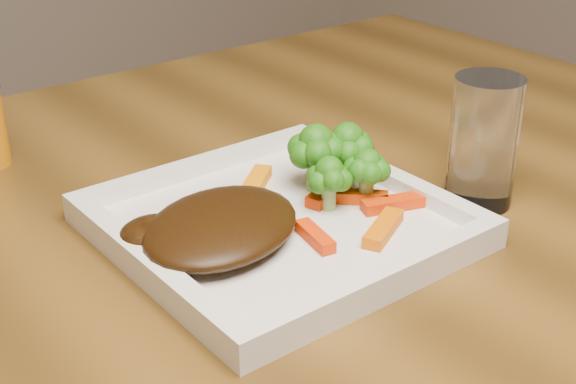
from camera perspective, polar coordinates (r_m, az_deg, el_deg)
plate at (r=0.69m, az=-0.66°, el=-2.55°), size 0.27×0.27×0.01m
steak at (r=0.65m, az=-4.80°, el=-2.43°), size 0.18×0.16×0.03m
broccoli_0 at (r=0.73m, az=2.00°, el=2.72°), size 0.06×0.06×0.07m
broccoli_1 at (r=0.74m, az=4.23°, el=2.87°), size 0.07×0.07×0.06m
broccoli_2 at (r=0.71m, az=5.64°, el=1.47°), size 0.06×0.06×0.06m
broccoli_3 at (r=0.69m, az=2.94°, el=1.10°), size 0.06×0.06×0.06m
carrot_0 at (r=0.67m, az=6.79°, el=-2.59°), size 0.06×0.04×0.01m
carrot_1 at (r=0.71m, az=7.55°, el=-0.79°), size 0.06×0.03×0.01m
carrot_2 at (r=0.65m, az=1.94°, el=-3.16°), size 0.02×0.05×0.01m
carrot_3 at (r=0.77m, az=2.86°, el=1.69°), size 0.06×0.03×0.01m
carrot_4 at (r=0.74m, az=-2.32°, el=0.65°), size 0.06×0.05×0.01m
carrot_5 at (r=0.72m, az=5.12°, el=-0.35°), size 0.04×0.05×0.01m
carrot_6 at (r=0.72m, az=2.93°, el=0.03°), size 0.06×0.03×0.01m
drinking_glass at (r=0.74m, az=13.73°, el=3.46°), size 0.08×0.08×0.12m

